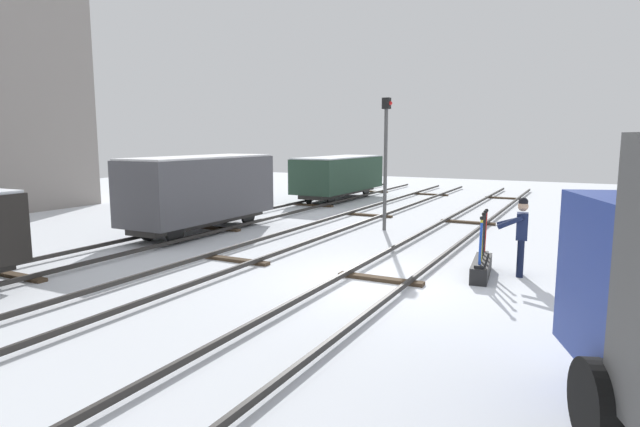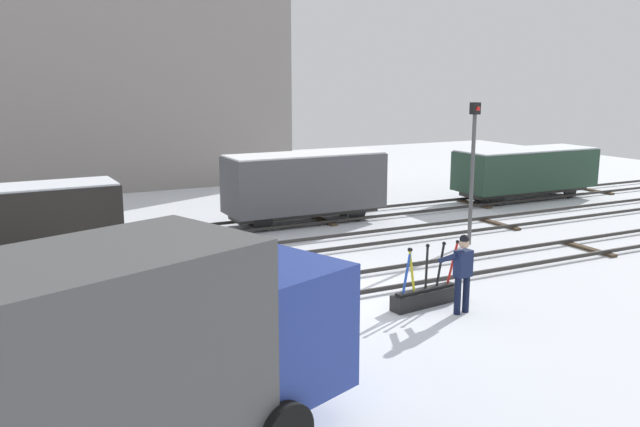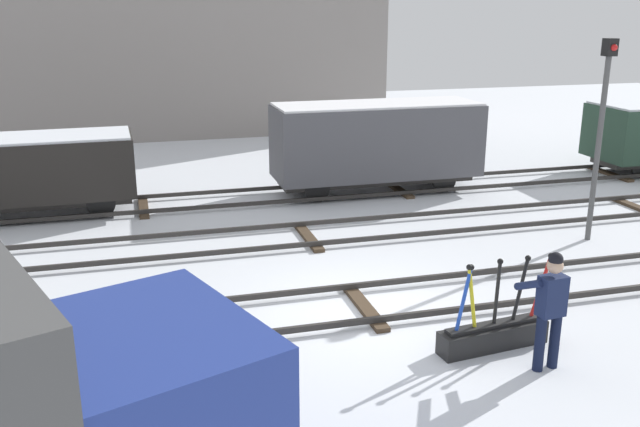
% 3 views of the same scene
% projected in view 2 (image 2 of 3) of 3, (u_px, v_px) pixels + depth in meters
% --- Properties ---
extents(ground_plane, '(60.00, 60.00, 0.00)m').
position_uv_depth(ground_plane, '(331.00, 292.00, 16.19)').
color(ground_plane, silver).
extents(track_main_line, '(44.00, 1.94, 0.18)m').
position_uv_depth(track_main_line, '(331.00, 287.00, 16.16)').
color(track_main_line, '#2D2B28').
rests_on(track_main_line, ground_plane).
extents(track_siding_near, '(44.00, 1.94, 0.18)m').
position_uv_depth(track_siding_near, '(269.00, 251.00, 19.57)').
color(track_siding_near, '#2D2B28').
rests_on(track_siding_near, ground_plane).
extents(track_siding_far, '(44.00, 1.94, 0.18)m').
position_uv_depth(track_siding_far, '(230.00, 228.00, 22.59)').
color(track_siding_far, '#2D2B28').
rests_on(track_siding_far, ground_plane).
extents(switch_lever_frame, '(1.91, 0.56, 1.45)m').
position_uv_depth(switch_lever_frame, '(425.00, 295.00, 15.14)').
color(switch_lever_frame, black).
rests_on(switch_lever_frame, ground_plane).
extents(rail_worker, '(0.59, 0.72, 1.78)m').
position_uv_depth(rail_worker, '(462.00, 269.00, 14.53)').
color(rail_worker, '#111831').
rests_on(rail_worker, ground_plane).
extents(delivery_truck, '(6.55, 4.17, 3.14)m').
position_uv_depth(delivery_truck, '(126.00, 357.00, 8.17)').
color(delivery_truck, navy).
rests_on(delivery_truck, ground_plane).
extents(signal_post, '(0.24, 0.32, 4.39)m').
position_uv_depth(signal_post, '(473.00, 160.00, 20.26)').
color(signal_post, '#4C4C4C').
rests_on(signal_post, ground_plane).
extents(apartment_building, '(16.73, 6.76, 10.13)m').
position_uv_depth(apartment_building, '(108.00, 79.00, 31.92)').
color(apartment_building, gray).
rests_on(apartment_building, ground_plane).
extents(freight_car_far_end, '(5.05, 2.05, 2.02)m').
position_uv_depth(freight_car_far_end, '(30.00, 213.00, 19.62)').
color(freight_car_far_end, '#2D2B28').
rests_on(freight_car_far_end, ground_plane).
extents(freight_car_mid_siding, '(6.33, 2.21, 2.17)m').
position_uv_depth(freight_car_mid_siding, '(526.00, 170.00, 28.26)').
color(freight_car_mid_siding, '#2D2B28').
rests_on(freight_car_mid_siding, ground_plane).
extents(freight_car_near_switch, '(5.69, 1.93, 2.51)m').
position_uv_depth(freight_car_near_switch, '(305.00, 183.00, 23.58)').
color(freight_car_near_switch, '#2D2B28').
rests_on(freight_car_near_switch, ground_plane).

